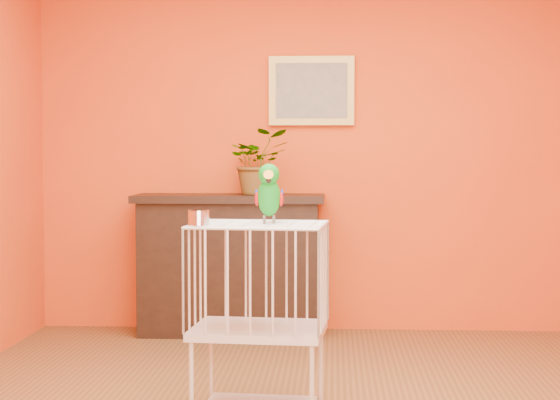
{
  "coord_description": "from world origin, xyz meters",
  "views": [
    {
      "loc": [
        0.16,
        -4.6,
        1.31
      ],
      "look_at": [
        -0.1,
        -0.08,
        1.07
      ],
      "focal_mm": 60.0,
      "sensor_mm": 36.0,
      "label": 1
    }
  ],
  "objects": [
    {
      "name": "feed_cup",
      "position": [
        -0.46,
        -0.33,
        1.0
      ],
      "size": [
        0.1,
        0.1,
        0.07
      ],
      "primitive_type": "cylinder",
      "color": "silver",
      "rests_on": "birdcage"
    },
    {
      "name": "potted_plant",
      "position": [
        -0.37,
        2.05,
        1.18
      ],
      "size": [
        0.54,
        0.57,
        0.36
      ],
      "primitive_type": "imported",
      "rotation": [
        0.0,
        0.0,
        0.31
      ],
      "color": "#26722D",
      "rests_on": "console_cabinet"
    },
    {
      "name": "framed_picture",
      "position": [
        0.0,
        2.22,
        1.75
      ],
      "size": [
        0.62,
        0.04,
        0.5
      ],
      "color": "#B1903F",
      "rests_on": "room_shell"
    },
    {
      "name": "parrot",
      "position": [
        -0.15,
        -0.13,
        1.11
      ],
      "size": [
        0.14,
        0.26,
        0.29
      ],
      "rotation": [
        0.0,
        0.0,
        0.04
      ],
      "color": "#59544C",
      "rests_on": "birdcage"
    },
    {
      "name": "room_shell",
      "position": [
        0.0,
        0.0,
        1.58
      ],
      "size": [
        4.5,
        4.5,
        4.5
      ],
      "color": "#EA5016",
      "rests_on": "ground"
    },
    {
      "name": "birdcage",
      "position": [
        -0.2,
        -0.16,
        0.5
      ],
      "size": [
        0.66,
        0.53,
        0.96
      ],
      "rotation": [
        0.0,
        0.0,
        -0.08
      ],
      "color": "beige",
      "rests_on": "ground"
    },
    {
      "name": "console_cabinet",
      "position": [
        -0.58,
        2.01,
        0.5
      ],
      "size": [
        1.35,
        0.49,
        1.0
      ],
      "color": "black",
      "rests_on": "ground"
    }
  ]
}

